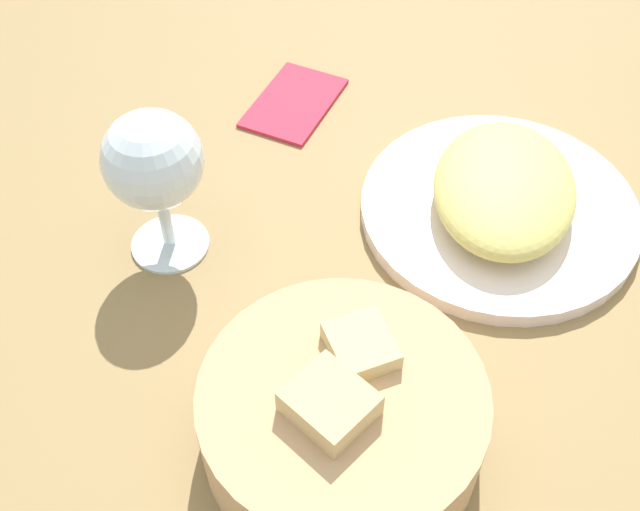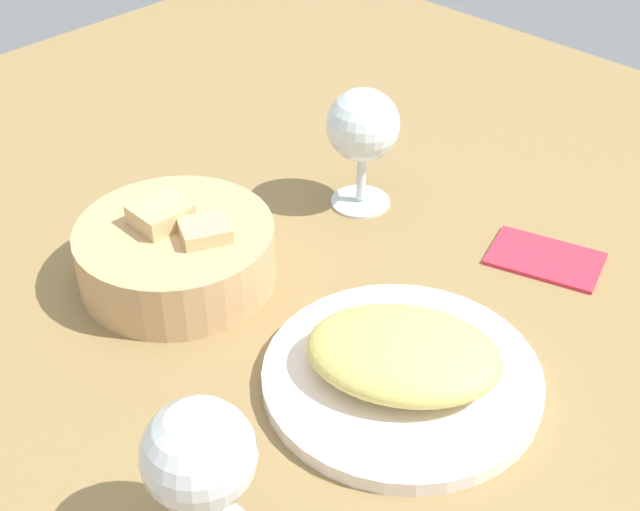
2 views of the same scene
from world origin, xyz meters
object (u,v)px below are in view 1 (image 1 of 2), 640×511
Objects in this scene: bread_basket at (342,415)px; wine_glass_near at (154,165)px; plate at (499,210)px; folded_napkin at (294,101)px.

bread_basket is 23.48cm from wine_glass_near.
plate is 29.44cm from wine_glass_near.
bread_basket is at bearing 8.92° from plate.
folded_napkin is at bearing -87.97° from plate.
bread_basket is 1.74× the size of folded_napkin.
wine_glass_near is (21.32, -18.46, 8.43)cm from plate.
folded_napkin is (0.84, -23.58, -0.30)cm from plate.
wine_glass_near is (-3.76, -22.39, 5.98)cm from bread_basket.
wine_glass_near reaches higher than folded_napkin.
wine_glass_near is at bearing -3.34° from folded_napkin.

